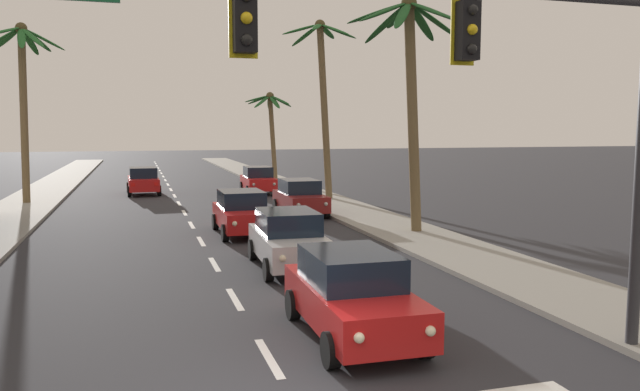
{
  "coord_description": "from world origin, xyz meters",
  "views": [
    {
      "loc": [
        -2.16,
        -8.55,
        4.07
      ],
      "look_at": [
        2.75,
        8.0,
        2.2
      ],
      "focal_mm": 34.82,
      "sensor_mm": 36.0,
      "label": 1
    }
  ],
  "objects_px": {
    "traffic_signal_mast": "(471,70)",
    "sedan_fifth_in_queue": "(242,212)",
    "sedan_oncoming_far": "(143,180)",
    "sedan_parked_mid_kerb": "(300,197)",
    "sedan_lead_at_stop_bar": "(352,294)",
    "palm_right_farthest": "(271,116)",
    "palm_left_third": "(23,79)",
    "sedan_parked_nearest_kerb": "(258,180)",
    "sedan_third_in_queue": "(289,239)",
    "palm_right_second": "(410,67)",
    "palm_right_third": "(323,81)"
  },
  "relations": [
    {
      "from": "palm_right_second",
      "to": "palm_right_third",
      "type": "bearing_deg",
      "value": 89.27
    },
    {
      "from": "sedan_parked_mid_kerb",
      "to": "palm_left_third",
      "type": "xyz_separation_m",
      "value": [
        -12.91,
        7.87,
        5.8
      ]
    },
    {
      "from": "sedan_third_in_queue",
      "to": "palm_right_second",
      "type": "relative_size",
      "value": 0.5
    },
    {
      "from": "sedan_lead_at_stop_bar",
      "to": "palm_right_third",
      "type": "height_order",
      "value": "palm_right_third"
    },
    {
      "from": "sedan_third_in_queue",
      "to": "palm_left_third",
      "type": "relative_size",
      "value": 0.47
    },
    {
      "from": "sedan_third_in_queue",
      "to": "palm_left_third",
      "type": "bearing_deg",
      "value": 117.7
    },
    {
      "from": "traffic_signal_mast",
      "to": "sedan_third_in_queue",
      "type": "height_order",
      "value": "traffic_signal_mast"
    },
    {
      "from": "sedan_lead_at_stop_bar",
      "to": "palm_left_third",
      "type": "bearing_deg",
      "value": 110.99
    },
    {
      "from": "sedan_fifth_in_queue",
      "to": "palm_right_farthest",
      "type": "xyz_separation_m",
      "value": [
        5.81,
        21.72,
        4.1
      ]
    },
    {
      "from": "palm_right_second",
      "to": "sedan_parked_mid_kerb",
      "type": "bearing_deg",
      "value": 111.86
    },
    {
      "from": "sedan_parked_nearest_kerb",
      "to": "traffic_signal_mast",
      "type": "bearing_deg",
      "value": -94.22
    },
    {
      "from": "palm_right_third",
      "to": "sedan_parked_nearest_kerb",
      "type": "bearing_deg",
      "value": 118.84
    },
    {
      "from": "sedan_fifth_in_queue",
      "to": "sedan_parked_mid_kerb",
      "type": "distance_m",
      "value": 5.7
    },
    {
      "from": "sedan_parked_nearest_kerb",
      "to": "palm_right_third",
      "type": "xyz_separation_m",
      "value": [
        2.75,
        -4.99,
        5.85
      ]
    },
    {
      "from": "sedan_oncoming_far",
      "to": "sedan_parked_mid_kerb",
      "type": "relative_size",
      "value": 1.01
    },
    {
      "from": "palm_right_third",
      "to": "palm_right_farthest",
      "type": "relative_size",
      "value": 1.49
    },
    {
      "from": "sedan_lead_at_stop_bar",
      "to": "palm_left_third",
      "type": "xyz_separation_m",
      "value": [
        -9.52,
        24.81,
        5.8
      ]
    },
    {
      "from": "traffic_signal_mast",
      "to": "sedan_parked_mid_kerb",
      "type": "bearing_deg",
      "value": 83.5
    },
    {
      "from": "sedan_third_in_queue",
      "to": "sedan_oncoming_far",
      "type": "relative_size",
      "value": 1.0
    },
    {
      "from": "sedan_third_in_queue",
      "to": "sedan_fifth_in_queue",
      "type": "relative_size",
      "value": 1.01
    },
    {
      "from": "sedan_lead_at_stop_bar",
      "to": "palm_right_second",
      "type": "height_order",
      "value": "palm_right_second"
    },
    {
      "from": "palm_left_third",
      "to": "palm_right_third",
      "type": "xyz_separation_m",
      "value": [
        15.65,
        -2.53,
        0.06
      ]
    },
    {
      "from": "traffic_signal_mast",
      "to": "sedan_parked_nearest_kerb",
      "type": "relative_size",
      "value": 2.48
    },
    {
      "from": "palm_right_third",
      "to": "palm_right_farthest",
      "type": "bearing_deg",
      "value": 92.08
    },
    {
      "from": "sedan_third_in_queue",
      "to": "sedan_parked_mid_kerb",
      "type": "relative_size",
      "value": 1.01
    },
    {
      "from": "sedan_parked_mid_kerb",
      "to": "palm_right_second",
      "type": "distance_m",
      "value": 8.88
    },
    {
      "from": "palm_right_second",
      "to": "palm_right_farthest",
      "type": "distance_m",
      "value": 23.73
    },
    {
      "from": "palm_right_third",
      "to": "palm_right_farthest",
      "type": "xyz_separation_m",
      "value": [
        -0.43,
        11.87,
        -1.75
      ]
    },
    {
      "from": "sedan_parked_nearest_kerb",
      "to": "sedan_third_in_queue",
      "type": "bearing_deg",
      "value": -98.48
    },
    {
      "from": "palm_right_farthest",
      "to": "sedan_parked_nearest_kerb",
      "type": "bearing_deg",
      "value": -108.63
    },
    {
      "from": "traffic_signal_mast",
      "to": "sedan_lead_at_stop_bar",
      "type": "bearing_deg",
      "value": 118.59
    },
    {
      "from": "sedan_fifth_in_queue",
      "to": "sedan_oncoming_far",
      "type": "xyz_separation_m",
      "value": [
        -3.48,
        16.33,
        0.0
      ]
    },
    {
      "from": "sedan_fifth_in_queue",
      "to": "sedan_parked_nearest_kerb",
      "type": "relative_size",
      "value": 0.99
    },
    {
      "from": "sedan_fifth_in_queue",
      "to": "palm_right_third",
      "type": "distance_m",
      "value": 13.05
    },
    {
      "from": "sedan_fifth_in_queue",
      "to": "palm_right_third",
      "type": "relative_size",
      "value": 0.44
    },
    {
      "from": "sedan_parked_nearest_kerb",
      "to": "sedan_parked_mid_kerb",
      "type": "distance_m",
      "value": 10.34
    },
    {
      "from": "sedan_third_in_queue",
      "to": "sedan_fifth_in_queue",
      "type": "height_order",
      "value": "same"
    },
    {
      "from": "sedan_oncoming_far",
      "to": "palm_right_second",
      "type": "xyz_separation_m",
      "value": [
        9.57,
        -18.3,
        5.5
      ]
    },
    {
      "from": "traffic_signal_mast",
      "to": "sedan_fifth_in_queue",
      "type": "relative_size",
      "value": 2.51
    },
    {
      "from": "traffic_signal_mast",
      "to": "sedan_third_in_queue",
      "type": "distance_m",
      "value": 9.44
    },
    {
      "from": "sedan_parked_mid_kerb",
      "to": "palm_right_farthest",
      "type": "xyz_separation_m",
      "value": [
        2.31,
        17.22,
        4.1
      ]
    },
    {
      "from": "sedan_fifth_in_queue",
      "to": "palm_right_second",
      "type": "height_order",
      "value": "palm_right_second"
    },
    {
      "from": "traffic_signal_mast",
      "to": "sedan_fifth_in_queue",
      "type": "bearing_deg",
      "value": 95.13
    },
    {
      "from": "palm_right_third",
      "to": "sedan_lead_at_stop_bar",
      "type": "bearing_deg",
      "value": -105.39
    },
    {
      "from": "palm_right_third",
      "to": "sedan_third_in_queue",
      "type": "bearing_deg",
      "value": -110.13
    },
    {
      "from": "sedan_fifth_in_queue",
      "to": "sedan_oncoming_far",
      "type": "height_order",
      "value": "same"
    },
    {
      "from": "traffic_signal_mast",
      "to": "palm_left_third",
      "type": "bearing_deg",
      "value": 111.65
    },
    {
      "from": "sedan_parked_mid_kerb",
      "to": "palm_right_farthest",
      "type": "distance_m",
      "value": 17.85
    },
    {
      "from": "sedan_oncoming_far",
      "to": "palm_right_third",
      "type": "bearing_deg",
      "value": -33.7
    },
    {
      "from": "traffic_signal_mast",
      "to": "palm_left_third",
      "type": "relative_size",
      "value": 1.17
    }
  ]
}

